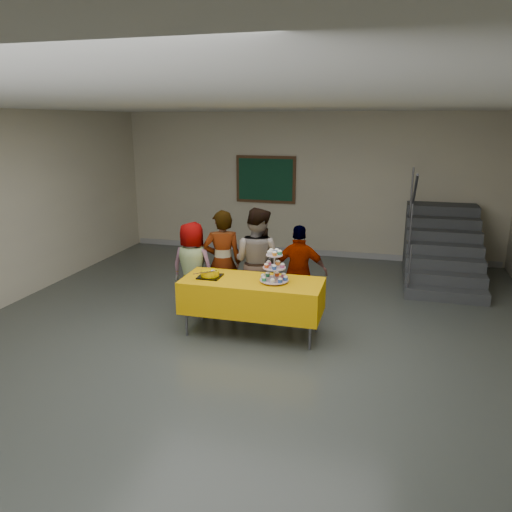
# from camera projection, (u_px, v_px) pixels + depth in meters

# --- Properties ---
(room_shell) EXTENTS (10.00, 10.04, 3.02)m
(room_shell) POSITION_uv_depth(u_px,v_px,m) (235.00, 183.00, 5.69)
(room_shell) COLOR #4C514C
(room_shell) RESTS_ON ground
(bake_table) EXTENTS (1.88, 0.78, 0.77)m
(bake_table) POSITION_uv_depth(u_px,v_px,m) (252.00, 295.00, 6.70)
(bake_table) COLOR #595960
(bake_table) RESTS_ON ground
(cupcake_stand) EXTENTS (0.38, 0.38, 0.44)m
(cupcake_stand) POSITION_uv_depth(u_px,v_px,m) (274.00, 269.00, 6.51)
(cupcake_stand) COLOR silver
(cupcake_stand) RESTS_ON bake_table
(bear_cake) EXTENTS (0.32, 0.36, 0.12)m
(bear_cake) POSITION_uv_depth(u_px,v_px,m) (210.00, 273.00, 6.75)
(bear_cake) COLOR black
(bear_cake) RESTS_ON bake_table
(schoolchild_a) EXTENTS (0.71, 0.49, 1.39)m
(schoolchild_a) POSITION_uv_depth(u_px,v_px,m) (193.00, 268.00, 7.47)
(schoolchild_a) COLOR slate
(schoolchild_a) RESTS_ON ground
(schoolchild_b) EXTENTS (0.67, 0.56, 1.57)m
(schoolchild_b) POSITION_uv_depth(u_px,v_px,m) (223.00, 262.00, 7.41)
(schoolchild_b) COLOR slate
(schoolchild_b) RESTS_ON ground
(schoolchild_c) EXTENTS (0.92, 0.80, 1.62)m
(schoolchild_c) POSITION_uv_depth(u_px,v_px,m) (257.00, 262.00, 7.36)
(schoolchild_c) COLOR slate
(schoolchild_c) RESTS_ON ground
(schoolchild_d) EXTENTS (0.84, 0.43, 1.39)m
(schoolchild_d) POSITION_uv_depth(u_px,v_px,m) (299.00, 272.00, 7.25)
(schoolchild_d) COLOR slate
(schoolchild_d) RESTS_ON ground
(staircase) EXTENTS (1.30, 2.40, 2.04)m
(staircase) POSITION_uv_depth(u_px,v_px,m) (441.00, 250.00, 9.27)
(staircase) COLOR #424447
(staircase) RESTS_ON ground
(noticeboard) EXTENTS (1.30, 0.05, 1.00)m
(noticeboard) POSITION_uv_depth(u_px,v_px,m) (266.00, 179.00, 10.66)
(noticeboard) COLOR #472B16
(noticeboard) RESTS_ON ground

